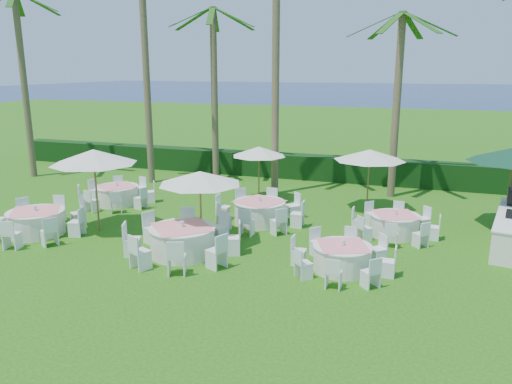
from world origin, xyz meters
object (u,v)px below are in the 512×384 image
Objects in this scene: umbrella_d at (370,155)px; buffet_table at (511,228)px; umbrella_a at (94,157)px; banquet_table_f at (395,224)px; banquet_table_c at (342,257)px; umbrella_c at (259,151)px; banquet_table_b at (183,240)px; banquet_table_a at (36,222)px; banquet_table_e at (259,212)px; banquet_table_d at (117,195)px; umbrella_b at (200,178)px.

umbrella_d is 0.62× the size of buffet_table.
buffet_table is at bearing 12.96° from umbrella_a.
umbrella_a is at bearing -164.14° from banquet_table_f.
umbrella_c is (-4.60, 6.39, 1.72)m from banquet_table_c.
buffet_table reaches higher than banquet_table_c.
banquet_table_f is 6.65m from umbrella_c.
banquet_table_b is at bearing -91.21° from umbrella_c.
banquet_table_a is 1.14× the size of banquet_table_c.
banquet_table_e is 1.42× the size of umbrella_c.
buffet_table is (13.29, 3.06, -2.04)m from umbrella_a.
banquet_table_c is at bearing -140.83° from buffet_table.
banquet_table_b is 6.95m from umbrella_c.
banquet_table_d is 6.39m from banquet_table_e.
banquet_table_d reaches higher than banquet_table_f.
umbrella_c is (-5.77, 2.84, 1.72)m from banquet_table_f.
banquet_table_c is at bearing -8.73° from umbrella_b.
banquet_table_b is 1.04× the size of banquet_table_e.
umbrella_b reaches higher than banquet_table_d.
banquet_table_d is at bearing 175.02° from banquet_table_e.
banquet_table_b is 7.09m from banquet_table_f.
banquet_table_b is at bearing -96.36° from umbrella_b.
umbrella_c is (0.14, 6.76, 1.64)m from banquet_table_b.
umbrella_d is at bearing 90.63° from banquet_table_c.
banquet_table_a is 1.19× the size of umbrella_d.
umbrella_a reaches higher than umbrella_b.
banquet_table_e is 6.03m from umbrella_a.
banquet_table_f is at bearing 15.86° from umbrella_a.
banquet_table_f is at bearing -26.19° from umbrella_c.
umbrella_a is 0.65× the size of buffet_table.
umbrella_d is (8.49, 5.51, -0.36)m from umbrella_a.
umbrella_b is at bearing 171.27° from banquet_table_c.
banquet_table_a is at bearing -170.20° from umbrella_b.
banquet_table_c is at bearing -54.28° from umbrella_c.
banquet_table_b is at bearing -155.99° from buffet_table.
banquet_table_e is (6.72, 3.62, -0.00)m from banquet_table_a.
banquet_table_b is 4.52m from umbrella_a.
banquet_table_d is 10.29m from umbrella_d.
banquet_table_e is 0.73× the size of buffet_table.
banquet_table_b is 0.77× the size of buffet_table.
banquet_table_d is 6.11m from umbrella_c.
banquet_table_a reaches higher than banquet_table_e.
umbrella_c is 9.78m from buffet_table.
banquet_table_e is (6.37, -0.55, 0.03)m from banquet_table_d.
umbrella_a is at bearing 178.82° from umbrella_b.
umbrella_a reaches higher than umbrella_c.
umbrella_c is (5.68, 6.66, 1.66)m from banquet_table_a.
umbrella_c is (0.02, 5.68, -0.06)m from umbrella_b.
banquet_table_b is 1.19× the size of banquet_table_f.
banquet_table_a is 15.55m from buffet_table.
umbrella_d is at bearing 50.88° from umbrella_b.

